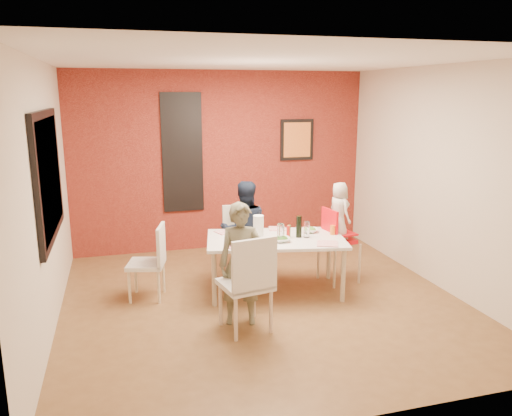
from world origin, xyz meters
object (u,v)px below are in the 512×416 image
object	(u,v)px
child_near	(241,264)
child_far	(244,230)
chair_far	(240,235)
toddler	(339,211)
dining_table	(276,243)
wine_bottle	(299,227)
high_chair	(337,238)
chair_near	(249,279)
chair_left	(153,258)
paper_towel_roll	(258,227)

from	to	relation	value
child_near	child_far	distance (m)	1.33
chair_far	toddler	xyz separation A→B (m)	(1.11, -0.70, 0.43)
dining_table	wine_bottle	world-z (taller)	wine_bottle
dining_table	chair_far	world-z (taller)	chair_far
high_chair	child_far	world-z (taller)	child_far
chair_near	toddler	distance (m)	1.84
dining_table	chair_left	bearing A→B (deg)	172.40
child_near	paper_towel_roll	bearing A→B (deg)	76.00
chair_near	child_far	bearing A→B (deg)	-113.51
paper_towel_roll	chair_near	bearing A→B (deg)	-110.85
chair_far	child_near	distance (m)	1.57
chair_far	toddler	size ratio (longest dim) A/B	1.25
chair_near	child_near	xyz separation A→B (m)	(-0.02, 0.25, 0.08)
toddler	paper_towel_roll	size ratio (longest dim) A/B	2.59
chair_left	high_chair	bearing A→B (deg)	102.26
chair_near	dining_table	bearing A→B (deg)	-132.21
chair_left	paper_towel_roll	distance (m)	1.29
chair_left	wine_bottle	size ratio (longest dim) A/B	3.36
chair_near	paper_towel_roll	xyz separation A→B (m)	(0.38, 1.00, 0.25)
wine_bottle	child_far	bearing A→B (deg)	129.94
high_chair	chair_left	bearing A→B (deg)	78.13
chair_far	toddler	world-z (taller)	toddler
chair_near	chair_far	world-z (taller)	chair_near
child_near	wine_bottle	distance (m)	1.11
high_chair	child_near	bearing A→B (deg)	109.81
child_near	child_far	size ratio (longest dim) A/B	1.01
toddler	child_far	bearing A→B (deg)	55.85
high_chair	paper_towel_roll	size ratio (longest dim) A/B	3.45
chair_far	child_far	size ratio (longest dim) A/B	0.70
chair_left	toddler	bearing A→B (deg)	102.47
dining_table	wine_bottle	xyz separation A→B (m)	(0.28, -0.04, 0.19)
high_chair	child_near	distance (m)	1.66
dining_table	child_near	bearing A→B (deg)	-130.24
wine_bottle	chair_far	bearing A→B (deg)	121.18
child_near	wine_bottle	size ratio (longest dim) A/B	4.92
chair_left	toddler	size ratio (longest dim) A/B	1.22
wine_bottle	paper_towel_roll	size ratio (longest dim) A/B	0.94
dining_table	toddler	distance (m)	0.93
chair_near	chair_left	distance (m)	1.44
dining_table	chair_far	xyz separation A→B (m)	(-0.24, 0.81, -0.11)
high_chair	paper_towel_roll	bearing A→B (deg)	83.86
chair_near	child_near	size ratio (longest dim) A/B	0.79
child_far	chair_left	bearing A→B (deg)	23.09
child_near	child_far	world-z (taller)	child_near
child_far	chair_near	bearing A→B (deg)	82.93
dining_table	wine_bottle	distance (m)	0.34
chair_far	child_far	world-z (taller)	child_far
child_far	paper_towel_roll	world-z (taller)	child_far
chair_near	child_far	size ratio (longest dim) A/B	0.79
chair_left	toddler	world-z (taller)	toddler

